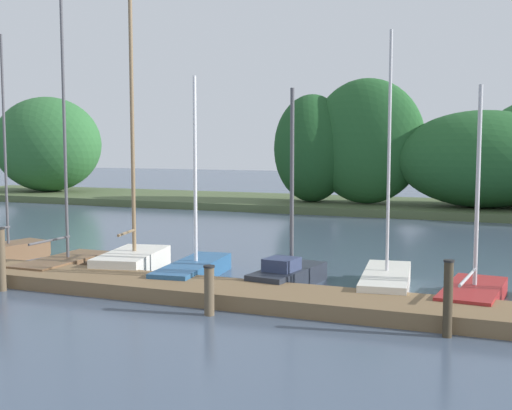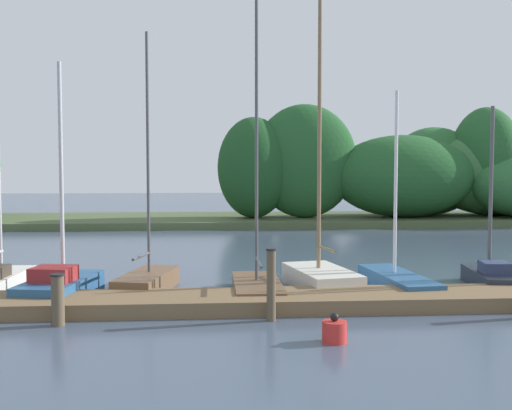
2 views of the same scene
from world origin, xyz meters
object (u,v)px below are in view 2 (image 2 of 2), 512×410
Objects in this scene: sailboat_3 at (148,278)px; sailboat_7 at (490,275)px; mooring_piling_1 at (58,300)px; channel_buoy_0 at (334,331)px; sailboat_5 at (320,273)px; sailboat_2 at (61,284)px; sailboat_4 at (257,283)px; sailboat_6 at (396,279)px; mooring_piling_2 at (271,285)px.

sailboat_7 is (9.46, -0.28, 0.01)m from sailboat_3.
mooring_piling_1 is at bearing 115.12° from sailboat_7.
mooring_piling_1 is at bearing 163.60° from channel_buoy_0.
sailboat_5 is 14.09× the size of channel_buoy_0.
sailboat_2 is 0.86× the size of sailboat_3.
sailboat_7 reaches higher than mooring_piling_1.
sailboat_4 is 3.90m from sailboat_6.
mooring_piling_1 is (-1.54, -3.52, 0.21)m from sailboat_3.
sailboat_6 is 1.08× the size of sailboat_7.
sailboat_3 reaches higher than mooring_piling_2.
mooring_piling_2 is (-6.45, -3.16, 0.44)m from sailboat_7.
channel_buoy_0 is at bearing -164.89° from sailboat_4.
sailboat_6 is at bearing -107.54° from sailboat_5.
sailboat_5 is 3.78m from mooring_piling_2.
sailboat_7 is at bearing -103.54° from sailboat_5.
sailboat_6 is at bearing -75.87° from sailboat_2.
channel_buoy_0 is (5.60, -1.65, -0.34)m from mooring_piling_1.
mooring_piling_1 is at bearing 107.83° from sailboat_5.
mooring_piling_1 is 1.92× the size of channel_buoy_0.
mooring_piling_1 is (-8.30, -3.21, 0.27)m from sailboat_6.
sailboat_3 reaches higher than sailboat_6.
sailboat_5 is at bearing -67.93° from sailboat_4.
sailboat_7 is (2.70, 0.03, 0.07)m from sailboat_6.
sailboat_7 is 7.20m from mooring_piling_2.
sailboat_4 reaches higher than mooring_piling_1.
sailboat_5 is (4.69, -0.07, 0.09)m from sailboat_3.
sailboat_3 is 6.27× the size of mooring_piling_1.
sailboat_4 is at bearing -78.44° from sailboat_2.
sailboat_5 is at bearing 28.97° from mooring_piling_1.
sailboat_3 is 3.00m from sailboat_4.
mooring_piling_1 is (-11.00, -3.25, 0.20)m from sailboat_7.
sailboat_3 is 0.90× the size of sailboat_4.
mooring_piling_2 is at bearing 142.38° from sailboat_5.
sailboat_7 reaches higher than mooring_piling_2.
sailboat_4 reaches higher than mooring_piling_2.
sailboat_3 is 9.47m from sailboat_7.
sailboat_6 is (8.87, 0.60, -0.10)m from sailboat_2.
sailboat_5 is 1.49× the size of sailboat_6.
mooring_piling_2 is (4.55, 0.08, 0.24)m from mooring_piling_1.
sailboat_3 reaches higher than sailboat_2.
sailboat_3 is at bearing -56.33° from sailboat_2.
sailboat_2 is at bearing 85.87° from sailboat_5.
sailboat_4 is 13.38× the size of channel_buoy_0.
sailboat_2 is at bearing 91.51° from sailboat_4.
mooring_piling_2 reaches higher than channel_buoy_0.
sailboat_5 is 7.12m from mooring_piling_1.
sailboat_3 is 3.85m from mooring_piling_1.
sailboat_5 is at bearing 63.52° from mooring_piling_2.
channel_buoy_0 is at bearing 145.05° from sailboat_6.
sailboat_2 is 7.49m from channel_buoy_0.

